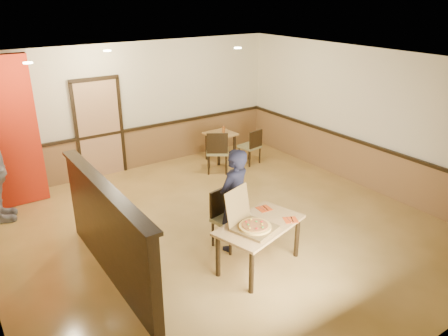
# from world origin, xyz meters

# --- Properties ---
(floor) EXTENTS (7.00, 7.00, 0.00)m
(floor) POSITION_xyz_m (0.00, 0.00, 0.00)
(floor) COLOR tan
(floor) RESTS_ON ground
(ceiling) EXTENTS (7.00, 7.00, 0.00)m
(ceiling) POSITION_xyz_m (0.00, 0.00, 2.80)
(ceiling) COLOR black
(ceiling) RESTS_ON wall_back
(wall_back) EXTENTS (7.00, 0.00, 7.00)m
(wall_back) POSITION_xyz_m (0.00, 3.50, 1.40)
(wall_back) COLOR beige
(wall_back) RESTS_ON floor
(wall_right) EXTENTS (0.00, 7.00, 7.00)m
(wall_right) POSITION_xyz_m (3.50, 0.00, 1.40)
(wall_right) COLOR beige
(wall_right) RESTS_ON floor
(wainscot_back) EXTENTS (7.00, 0.04, 0.90)m
(wainscot_back) POSITION_xyz_m (0.00, 3.47, 0.45)
(wainscot_back) COLOR brown
(wainscot_back) RESTS_ON floor
(chair_rail_back) EXTENTS (7.00, 0.06, 0.06)m
(chair_rail_back) POSITION_xyz_m (0.00, 3.45, 0.92)
(chair_rail_back) COLOR black
(chair_rail_back) RESTS_ON wall_back
(wainscot_right) EXTENTS (0.04, 7.00, 0.90)m
(wainscot_right) POSITION_xyz_m (3.47, 0.00, 0.45)
(wainscot_right) COLOR brown
(wainscot_right) RESTS_ON floor
(chair_rail_right) EXTENTS (0.06, 7.00, 0.06)m
(chair_rail_right) POSITION_xyz_m (3.45, 0.00, 0.92)
(chair_rail_right) COLOR black
(chair_rail_right) RESTS_ON wall_right
(back_door) EXTENTS (0.90, 0.06, 2.10)m
(back_door) POSITION_xyz_m (-0.80, 3.46, 1.05)
(back_door) COLOR tan
(back_door) RESTS_ON wall_back
(booth_partition) EXTENTS (0.20, 3.10, 1.44)m
(booth_partition) POSITION_xyz_m (-2.00, -0.20, 0.74)
(booth_partition) COLOR black
(booth_partition) RESTS_ON floor
(spot_a) EXTENTS (0.14, 0.14, 0.02)m
(spot_a) POSITION_xyz_m (-2.30, 1.80, 2.78)
(spot_a) COLOR #FFF6B2
(spot_a) RESTS_ON ceiling
(spot_b) EXTENTS (0.14, 0.14, 0.02)m
(spot_b) POSITION_xyz_m (-0.80, 2.50, 2.78)
(spot_b) COLOR #FFF6B2
(spot_b) RESTS_ON ceiling
(spot_c) EXTENTS (0.14, 0.14, 0.02)m
(spot_c) POSITION_xyz_m (1.40, 1.50, 2.78)
(spot_c) COLOR #FFF6B2
(spot_c) RESTS_ON ceiling
(main_table) EXTENTS (1.46, 1.07, 0.70)m
(main_table) POSITION_xyz_m (-0.12, -1.17, 0.59)
(main_table) COLOR tan
(main_table) RESTS_ON floor
(diner_chair) EXTENTS (0.55, 0.55, 0.93)m
(diner_chair) POSITION_xyz_m (-0.17, -0.42, 0.51)
(diner_chair) COLOR olive
(diner_chair) RESTS_ON floor
(side_chair_left) EXTENTS (0.66, 0.66, 0.97)m
(side_chair_left) POSITION_xyz_m (1.35, 2.15, 0.53)
(side_chair_left) COLOR olive
(side_chair_left) RESTS_ON floor
(side_chair_right) EXTENTS (0.48, 0.48, 0.84)m
(side_chair_right) POSITION_xyz_m (2.30, 2.15, 0.46)
(side_chair_right) COLOR olive
(side_chair_right) RESTS_ON floor
(side_table) EXTENTS (0.67, 0.67, 0.68)m
(side_table) POSITION_xyz_m (1.84, 2.76, 0.51)
(side_table) COLOR tan
(side_table) RESTS_ON floor
(diner) EXTENTS (0.70, 0.57, 1.65)m
(diner) POSITION_xyz_m (-0.13, -0.56, 0.83)
(diner) COLOR black
(diner) RESTS_ON floor
(pizza_box) EXTENTS (0.68, 0.74, 0.55)m
(pizza_box) POSITION_xyz_m (-0.30, -1.21, 0.77)
(pizza_box) COLOR brown
(pizza_box) RESTS_ON main_table
(pizza) EXTENTS (0.59, 0.59, 0.03)m
(pizza) POSITION_xyz_m (-0.28, -1.27, 0.75)
(pizza) COLOR #E8BF54
(pizza) RESTS_ON pizza_box
(napkin_near) EXTENTS (0.26, 0.26, 0.01)m
(napkin_near) POSITION_xyz_m (0.32, -1.34, 0.70)
(napkin_near) COLOR #C43D0D
(napkin_near) RESTS_ON main_table
(napkin_far) EXTENTS (0.22, 0.22, 0.01)m
(napkin_far) POSITION_xyz_m (0.23, -0.85, 0.70)
(napkin_far) COLOR #C43D0D
(napkin_far) RESTS_ON main_table
(condiment) EXTENTS (0.06, 0.06, 0.15)m
(condiment) POSITION_xyz_m (1.92, 2.75, 0.75)
(condiment) COLOR brown
(condiment) RESTS_ON side_table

